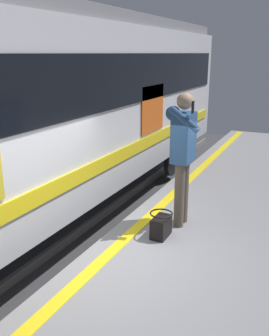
# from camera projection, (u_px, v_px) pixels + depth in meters

# --- Properties ---
(ground_plane) EXTENTS (24.63, 24.63, 0.00)m
(ground_plane) POSITION_uv_depth(u_px,v_px,m) (100.00, 309.00, 5.21)
(ground_plane) COLOR #3D3D3F
(safety_line) EXTENTS (15.99, 0.16, 0.01)m
(safety_line) POSITION_uv_depth(u_px,v_px,m) (118.00, 246.00, 4.78)
(safety_line) COLOR yellow
(safety_line) RESTS_ON platform
(track_rail_near) EXTENTS (21.21, 0.08, 0.16)m
(track_rail_near) POSITION_uv_depth(u_px,v_px,m) (16.00, 277.00, 5.81)
(track_rail_near) COLOR slate
(track_rail_near) RESTS_ON ground
(train_carriage) EXTENTS (13.86, 2.93, 3.97)m
(train_carriage) POSITION_uv_depth(u_px,v_px,m) (16.00, 107.00, 6.34)
(train_carriage) COLOR silver
(train_carriage) RESTS_ON ground
(passenger) EXTENTS (0.57, 0.55, 1.85)m
(passenger) POSITION_uv_depth(u_px,v_px,m) (183.00, 149.00, 5.10)
(passenger) COLOR brown
(passenger) RESTS_ON platform
(handbag) EXTENTS (0.34, 0.31, 0.34)m
(handbag) POSITION_uv_depth(u_px,v_px,m) (161.00, 226.00, 4.99)
(handbag) COLOR black
(handbag) RESTS_ON platform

